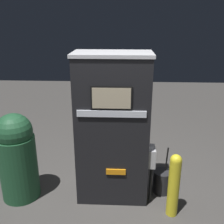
{
  "coord_description": "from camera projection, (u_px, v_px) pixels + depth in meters",
  "views": [
    {
      "loc": [
        0.14,
        -2.78,
        2.28
      ],
      "look_at": [
        0.0,
        0.13,
        1.24
      ],
      "focal_mm": 42.0,
      "sensor_mm": 36.0,
      "label": 1
    }
  ],
  "objects": [
    {
      "name": "ground_plane",
      "position": [
        112.0,
        205.0,
        3.39
      ],
      "size": [
        14.0,
        14.0,
        0.0
      ],
      "primitive_type": "plane",
      "color": "#423F3D"
    },
    {
      "name": "gas_pump",
      "position": [
        113.0,
        129.0,
        3.3
      ],
      "size": [
        1.0,
        0.54,
        1.92
      ],
      "color": "black",
      "rests_on": "ground_plane"
    },
    {
      "name": "safety_bollard",
      "position": [
        174.0,
        184.0,
        3.1
      ],
      "size": [
        0.14,
        0.14,
        0.82
      ],
      "color": "yellow",
      "rests_on": "ground_plane"
    },
    {
      "name": "trash_bin",
      "position": [
        17.0,
        156.0,
        3.39
      ],
      "size": [
        0.49,
        0.49,
        1.18
      ],
      "color": "#1E4C2D",
      "rests_on": "ground_plane"
    },
    {
      "name": "squeegee_bucket",
      "position": [
        162.0,
        181.0,
        3.61
      ],
      "size": [
        0.25,
        0.25,
        0.7
      ],
      "color": "#262628",
      "rests_on": "ground_plane"
    }
  ]
}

